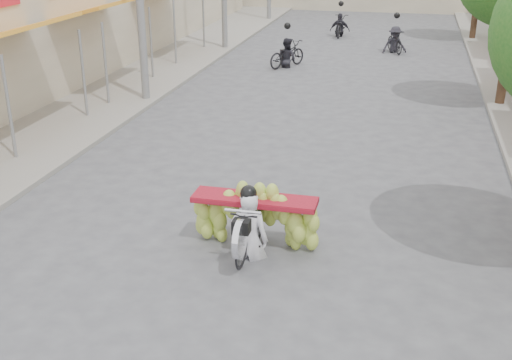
# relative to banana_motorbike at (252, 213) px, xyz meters

# --- Properties ---
(sidewalk_left) EXTENTS (4.00, 60.00, 0.12)m
(sidewalk_left) POSITION_rel_banana_motorbike_xyz_m (-7.21, 11.80, -0.68)
(sidewalk_left) COLOR gray
(sidewalk_left) RESTS_ON ground
(banana_motorbike) EXTENTS (2.20, 1.81, 2.23)m
(banana_motorbike) POSITION_rel_banana_motorbike_xyz_m (0.00, 0.00, 0.00)
(banana_motorbike) COLOR black
(banana_motorbike) RESTS_ON ground
(bg_motorbike_a) EXTENTS (1.48, 1.89, 1.95)m
(bg_motorbike_a) POSITION_rel_banana_motorbike_xyz_m (-2.27, 14.89, -0.01)
(bg_motorbike_a) COLOR black
(bg_motorbike_a) RESTS_ON ground
(bg_motorbike_b) EXTENTS (1.19, 1.78, 1.95)m
(bg_motorbike_b) POSITION_rel_banana_motorbike_xyz_m (1.71, 18.80, 0.10)
(bg_motorbike_b) COLOR black
(bg_motorbike_b) RESTS_ON ground
(bg_motorbike_c) EXTENTS (0.97, 1.77, 1.95)m
(bg_motorbike_c) POSITION_rel_banana_motorbike_xyz_m (-1.06, 22.35, 0.04)
(bg_motorbike_c) COLOR black
(bg_motorbike_c) RESTS_ON ground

